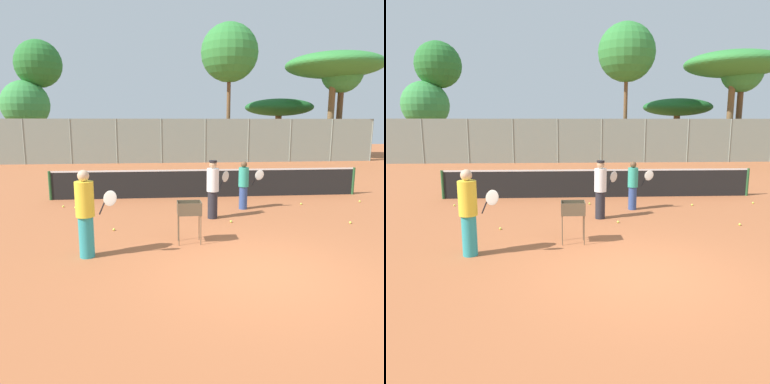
# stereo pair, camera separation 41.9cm
# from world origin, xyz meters

# --- Properties ---
(ground_plane) EXTENTS (80.00, 80.00, 0.00)m
(ground_plane) POSITION_xyz_m (0.00, 0.00, 0.00)
(ground_plane) COLOR #B26038
(tennis_net) EXTENTS (11.73, 0.10, 1.07)m
(tennis_net) POSITION_xyz_m (0.00, 7.34, 0.56)
(tennis_net) COLOR #26592D
(tennis_net) RESTS_ON ground_plane
(back_fence) EXTENTS (27.71, 0.08, 3.05)m
(back_fence) POSITION_xyz_m (-0.00, 19.63, 1.52)
(back_fence) COLOR gray
(back_fence) RESTS_ON ground_plane
(tree_0) EXTENTS (3.77, 3.77, 6.07)m
(tree_0) POSITION_xyz_m (-12.19, 25.00, 4.17)
(tree_0) COLOR brown
(tree_0) RESTS_ON ground_plane
(tree_1) EXTENTS (3.68, 3.68, 9.19)m
(tree_1) POSITION_xyz_m (-11.08, 25.40, 7.31)
(tree_1) COLOR brown
(tree_1) RESTS_ON ground_plane
(tree_2) EXTENTS (3.10, 3.10, 8.10)m
(tree_2) POSITION_xyz_m (12.23, 21.67, 6.41)
(tree_2) COLOR brown
(tree_2) RESTS_ON ground_plane
(tree_3) EXTENTS (7.17, 7.17, 7.88)m
(tree_3) POSITION_xyz_m (11.43, 21.42, 6.92)
(tree_3) COLOR brown
(tree_3) RESTS_ON ground_plane
(tree_4) EXTENTS (5.74, 5.74, 4.77)m
(tree_4) POSITION_xyz_m (8.56, 25.15, 4.00)
(tree_4) COLOR brown
(tree_4) RESTS_ON ground_plane
(tree_5) EXTENTS (4.15, 4.15, 9.83)m
(tree_5) POSITION_xyz_m (3.49, 21.42, 7.72)
(tree_5) COLOR brown
(tree_5) RESTS_ON ground_plane
(player_white_outfit) EXTENTS (0.78, 0.62, 1.73)m
(player_white_outfit) POSITION_xyz_m (-0.28, 4.17, 0.90)
(player_white_outfit) COLOR #26262D
(player_white_outfit) RESTS_ON ground_plane
(player_red_cap) EXTENTS (0.93, 0.41, 1.87)m
(player_red_cap) POSITION_xyz_m (-3.42, 1.19, 0.96)
(player_red_cap) COLOR teal
(player_red_cap) RESTS_ON ground_plane
(player_yellow_shirt) EXTENTS (0.88, 0.33, 1.58)m
(player_yellow_shirt) POSITION_xyz_m (0.91, 5.27, 0.81)
(player_yellow_shirt) COLOR #334C8C
(player_yellow_shirt) RESTS_ON ground_plane
(ball_cart) EXTENTS (0.56, 0.41, 1.00)m
(ball_cart) POSITION_xyz_m (-1.19, 1.93, 0.77)
(ball_cart) COLOR brown
(ball_cart) RESTS_ON ground_plane
(tennis_ball_0) EXTENTS (0.07, 0.07, 0.07)m
(tennis_ball_0) POSITION_xyz_m (0.17, 3.61, 0.03)
(tennis_ball_0) COLOR #D1E54C
(tennis_ball_0) RESTS_ON ground_plane
(tennis_ball_1) EXTENTS (0.07, 0.07, 0.07)m
(tennis_ball_1) POSITION_xyz_m (-5.07, 6.07, 0.03)
(tennis_ball_1) COLOR #D1E54C
(tennis_ball_1) RESTS_ON ground_plane
(tennis_ball_2) EXTENTS (0.07, 0.07, 0.07)m
(tennis_ball_2) POSITION_xyz_m (-0.44, 6.08, 0.03)
(tennis_ball_2) COLOR #D1E54C
(tennis_ball_2) RESTS_ON ground_plane
(tennis_ball_3) EXTENTS (0.07, 0.07, 0.07)m
(tennis_ball_3) POSITION_xyz_m (3.06, 5.68, 0.03)
(tennis_ball_3) COLOR #D1E54C
(tennis_ball_3) RESTS_ON ground_plane
(tennis_ball_4) EXTENTS (0.07, 0.07, 0.07)m
(tennis_ball_4) POSITION_xyz_m (-3.08, 3.12, 0.03)
(tennis_ball_4) COLOR #D1E54C
(tennis_ball_4) RESTS_ON ground_plane
(tennis_ball_6) EXTENTS (0.07, 0.07, 0.07)m
(tennis_ball_6) POSITION_xyz_m (-4.64, 5.85, 0.03)
(tennis_ball_6) COLOR #D1E54C
(tennis_ball_6) RESTS_ON ground_plane
(tennis_ball_7) EXTENTS (0.07, 0.07, 0.07)m
(tennis_ball_7) POSITION_xyz_m (3.51, 3.17, 0.03)
(tennis_ball_7) COLOR #D1E54C
(tennis_ball_7) RESTS_ON ground_plane
(tennis_ball_8) EXTENTS (0.07, 0.07, 0.07)m
(tennis_ball_8) POSITION_xyz_m (5.31, 5.88, 0.03)
(tennis_ball_8) COLOR #D1E54C
(tennis_ball_8) RESTS_ON ground_plane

